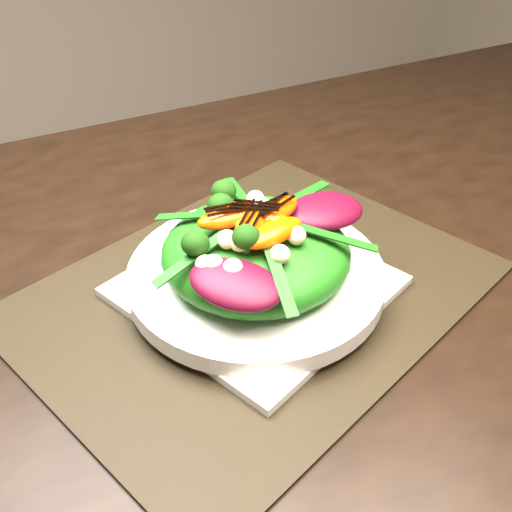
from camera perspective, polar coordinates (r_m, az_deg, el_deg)
name	(u,v)px	position (r m, az deg, el deg)	size (l,w,h in m)	color
dining_table	(364,249)	(0.73, 10.23, 0.64)	(1.60, 0.90, 0.75)	black
placemat	(256,291)	(0.62, 0.00, -3.32)	(0.46, 0.35, 0.00)	black
plate_base	(256,286)	(0.62, 0.00, -2.87)	(0.23, 0.23, 0.01)	white
salad_bowl	(256,275)	(0.61, 0.00, -1.85)	(0.26, 0.26, 0.02)	silver
lettuce_mound	(256,252)	(0.59, 0.00, 0.39)	(0.19, 0.19, 0.06)	#206011
radicchio_leaf	(326,211)	(0.61, 6.71, 4.31)	(0.08, 0.05, 0.02)	#3D0615
orange_segment	(229,219)	(0.57, -2.57, 3.56)	(0.06, 0.03, 0.02)	#FF4004
broccoli_floret	(177,227)	(0.57, -7.55, 2.76)	(0.04, 0.04, 0.04)	black
macadamia_nut	(312,227)	(0.57, 5.35, 2.78)	(0.02, 0.02, 0.02)	#FCEEB1
balsamic_drizzle	(229,211)	(0.56, -2.60, 4.34)	(0.05, 0.00, 0.00)	black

